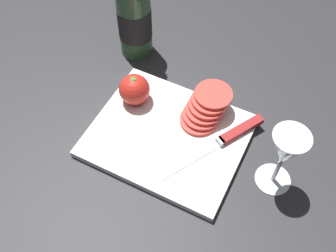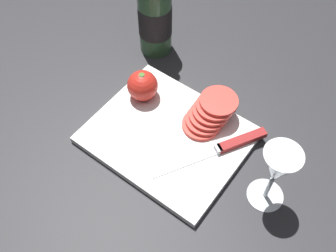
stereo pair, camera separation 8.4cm
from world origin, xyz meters
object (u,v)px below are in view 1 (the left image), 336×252
at_px(wine_bottle, 134,17).
at_px(wine_glass, 285,152).
at_px(tomato_slice_stack_near, 206,107).
at_px(whole_tomato, 134,89).
at_px(knife, 232,135).

bearing_deg(wine_bottle, wine_glass, 154.97).
bearing_deg(wine_glass, tomato_slice_stack_near, -22.25).
distance_m(whole_tomato, tomato_slice_stack_near, 0.17).
distance_m(wine_glass, tomato_slice_stack_near, 0.21).
xyz_separation_m(whole_tomato, knife, (-0.24, -0.00, -0.03)).
bearing_deg(knife, wine_glass, 97.12).
bearing_deg(wine_bottle, tomato_slice_stack_near, 152.94).
height_order(whole_tomato, tomato_slice_stack_near, whole_tomato).
relative_size(wine_bottle, wine_glass, 1.98).
xyz_separation_m(wine_glass, whole_tomato, (0.35, -0.05, -0.06)).
height_order(wine_bottle, whole_tomato, wine_bottle).
relative_size(knife, tomato_slice_stack_near, 1.84).
distance_m(wine_glass, knife, 0.15).
bearing_deg(knife, wine_bottle, -85.51).
distance_m(wine_bottle, tomato_slice_stack_near, 0.29).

